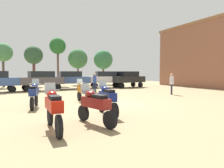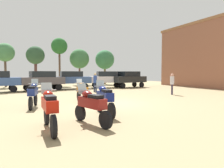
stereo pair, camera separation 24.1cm
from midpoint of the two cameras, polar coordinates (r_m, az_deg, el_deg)
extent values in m
cube|color=#9A865F|center=(12.37, -2.09, -5.43)|extent=(44.00, 52.00, 0.02)
cylinder|color=black|center=(9.57, -3.71, -5.93)|extent=(0.16, 0.67, 0.66)
cylinder|color=black|center=(8.14, -0.17, -7.55)|extent=(0.16, 0.67, 0.66)
cube|color=navy|center=(8.78, -2.09, -3.39)|extent=(0.43, 1.34, 0.36)
ellipsoid|color=navy|center=(9.03, -2.75, -1.43)|extent=(0.35, 0.50, 0.24)
cube|color=black|center=(8.54, -1.56, -1.96)|extent=(0.33, 0.58, 0.12)
cube|color=silver|center=(9.32, -3.43, -0.17)|extent=(0.37, 0.17, 0.39)
cylinder|color=#B7B7BC|center=(9.23, -3.23, -0.57)|extent=(0.62, 0.07, 0.04)
cylinder|color=black|center=(7.97, -8.92, -8.02)|extent=(0.28, 0.62, 0.61)
cylinder|color=black|center=(6.72, -1.65, -10.09)|extent=(0.28, 0.62, 0.61)
cube|color=maroon|center=(7.24, -5.62, -5.24)|extent=(0.71, 1.38, 0.36)
ellipsoid|color=maroon|center=(7.45, -6.98, -2.84)|extent=(0.44, 0.55, 0.24)
cube|color=black|center=(7.02, -4.53, -3.52)|extent=(0.44, 0.62, 0.12)
cube|color=silver|center=(7.71, -8.39, -1.30)|extent=(0.39, 0.24, 0.39)
cylinder|color=#B7B7BC|center=(7.63, -7.97, -1.80)|extent=(0.61, 0.20, 0.04)
cylinder|color=black|center=(13.56, -9.68, -3.37)|extent=(0.13, 0.61, 0.61)
cylinder|color=black|center=(12.13, -7.57, -4.13)|extent=(0.13, 0.61, 0.61)
cube|color=#C86D12|center=(12.79, -8.70, -1.57)|extent=(0.39, 1.30, 0.36)
ellipsoid|color=#C86D12|center=(13.05, -9.11, -0.25)|extent=(0.33, 0.49, 0.24)
cube|color=black|center=(12.56, -8.39, -0.56)|extent=(0.31, 0.57, 0.12)
cube|color=silver|center=(13.35, -9.54, 0.60)|extent=(0.36, 0.16, 0.39)
cylinder|color=#B7B7BC|center=(13.26, -9.41, 0.32)|extent=(0.62, 0.05, 0.04)
cylinder|color=black|center=(7.61, -17.93, -8.42)|extent=(0.12, 0.67, 0.67)
cylinder|color=black|center=(6.04, -15.86, -11.44)|extent=(0.12, 0.67, 0.67)
cube|color=#AE170A|center=(6.73, -17.09, -5.46)|extent=(0.36, 1.39, 0.36)
ellipsoid|color=#AE170A|center=(7.00, -17.50, -2.83)|extent=(0.32, 0.48, 0.24)
cube|color=black|center=(6.46, -16.81, -3.67)|extent=(0.30, 0.56, 0.12)
cube|color=silver|center=(7.32, -17.90, -1.16)|extent=(0.36, 0.15, 0.39)
cylinder|color=#B7B7BC|center=(7.23, -17.79, -1.69)|extent=(0.62, 0.04, 0.04)
cylinder|color=black|center=(12.30, -21.06, -4.07)|extent=(0.26, 0.68, 0.67)
cylinder|color=black|center=(10.73, -22.18, -5.14)|extent=(0.26, 0.68, 0.67)
cube|color=navy|center=(11.46, -21.63, -2.01)|extent=(0.64, 1.40, 0.36)
ellipsoid|color=navy|center=(11.74, -21.45, -0.51)|extent=(0.41, 0.54, 0.24)
cube|color=black|center=(11.20, -21.83, -0.89)|extent=(0.41, 0.61, 0.12)
cube|color=silver|center=(12.06, -21.25, 0.44)|extent=(0.38, 0.22, 0.39)
cylinder|color=#B7B7BC|center=(11.96, -21.31, 0.13)|extent=(0.61, 0.17, 0.04)
cylinder|color=black|center=(24.13, -5.01, -0.43)|extent=(0.67, 0.33, 0.64)
cylinder|color=black|center=(25.55, -5.57, -0.23)|extent=(0.67, 0.33, 0.64)
cylinder|color=black|center=(24.81, 1.66, -0.32)|extent=(0.67, 0.33, 0.64)
cylinder|color=black|center=(26.19, 0.76, -0.13)|extent=(0.67, 0.33, 0.64)
cube|color=white|center=(25.09, -2.01, 1.31)|extent=(4.56, 2.56, 0.75)
cube|color=black|center=(25.08, -2.01, 2.86)|extent=(2.62, 1.99, 0.61)
cylinder|color=black|center=(21.25, -22.85, -1.16)|extent=(0.66, 0.31, 0.64)
cylinder|color=black|center=(22.67, -23.53, -0.92)|extent=(0.66, 0.31, 0.64)
cylinder|color=black|center=(21.98, -15.34, -0.89)|extent=(0.66, 0.31, 0.64)
cylinder|color=black|center=(23.35, -16.45, -0.67)|extent=(0.66, 0.31, 0.64)
cube|color=#504A50|center=(22.23, -19.53, 0.88)|extent=(4.51, 2.38, 0.75)
cube|color=black|center=(22.22, -19.57, 2.63)|extent=(2.56, 1.90, 0.61)
cylinder|color=black|center=(24.01, 2.50, -0.44)|extent=(0.66, 0.31, 0.64)
cylinder|color=black|center=(25.18, 0.56, -0.26)|extent=(0.66, 0.31, 0.64)
cylinder|color=black|center=(25.85, 7.73, -0.20)|extent=(0.66, 0.31, 0.64)
cylinder|color=black|center=(26.94, 5.70, -0.05)|extent=(0.66, 0.31, 0.64)
cube|color=#232527|center=(25.43, 4.20, 1.33)|extent=(4.51, 2.40, 0.75)
cube|color=black|center=(25.42, 4.20, 2.86)|extent=(2.57, 1.91, 0.61)
cylinder|color=black|center=(22.77, -15.19, -0.74)|extent=(0.65, 0.25, 0.64)
cylinder|color=black|center=(24.19, -15.64, -0.52)|extent=(0.65, 0.25, 0.64)
cylinder|color=black|center=(23.33, -8.05, -0.57)|extent=(0.65, 0.25, 0.64)
cylinder|color=black|center=(24.72, -8.90, -0.37)|extent=(0.65, 0.25, 0.64)
cube|color=#395690|center=(23.67, -11.93, 1.13)|extent=(4.39, 2.01, 0.75)
cube|color=black|center=(23.66, -11.95, 2.77)|extent=(2.44, 1.70, 0.61)
cylinder|color=black|center=(21.14, -26.53, -1.27)|extent=(0.66, 0.29, 0.64)
cylinder|color=black|center=(22.57, -26.90, -1.02)|extent=(0.66, 0.29, 0.64)
cylinder|color=#202A44|center=(19.27, -5.01, -0.99)|extent=(0.14, 0.14, 0.88)
cylinder|color=#202A44|center=(19.28, -5.51, -0.99)|extent=(0.14, 0.14, 0.88)
cylinder|color=#294296|center=(19.23, -5.27, 1.35)|extent=(0.46, 0.46, 0.70)
sphere|color=tan|center=(19.22, -5.28, 2.74)|extent=(0.24, 0.24, 0.24)
cylinder|color=#2F2943|center=(17.73, 16.05, -1.50)|extent=(0.14, 0.14, 0.86)
cylinder|color=#2F2943|center=(17.90, 16.01, -1.46)|extent=(0.14, 0.14, 0.86)
cylinder|color=silver|center=(17.77, 16.07, 0.99)|extent=(0.48, 0.48, 0.68)
sphere|color=tan|center=(17.76, 16.09, 2.47)|extent=(0.23, 0.23, 0.23)
cylinder|color=brown|center=(31.69, -9.76, 2.82)|extent=(0.27, 0.27, 3.30)
sphere|color=#3C7342|center=(31.76, -9.80, 7.01)|extent=(2.99, 2.99, 2.99)
cylinder|color=#4F3C30|center=(29.42, -28.43, 3.03)|extent=(0.28, 0.28, 3.91)
sphere|color=#47824D|center=(29.53, -28.56, 7.85)|extent=(2.35, 2.35, 2.35)
cylinder|color=brown|center=(32.70, -2.69, 2.82)|extent=(0.30, 0.30, 3.24)
sphere|color=#367445|center=(32.77, -2.70, 6.86)|extent=(3.05, 3.05, 3.05)
cylinder|color=brown|center=(29.83, -21.31, 2.99)|extent=(0.38, 0.38, 3.69)
sphere|color=#305234|center=(29.92, -21.40, 7.58)|extent=(2.47, 2.47, 2.47)
cylinder|color=brown|center=(30.75, -15.17, 4.51)|extent=(0.28, 0.28, 5.20)
sphere|color=#28662A|center=(30.98, -15.26, 10.29)|extent=(2.34, 2.34, 2.34)
camera|label=1|loc=(0.12, -90.44, -0.02)|focal=32.51mm
camera|label=2|loc=(0.12, 89.56, 0.02)|focal=32.51mm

